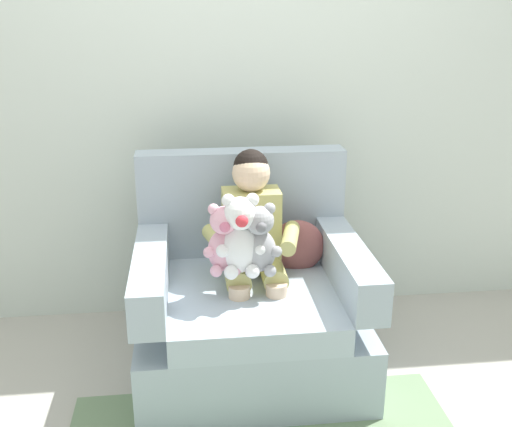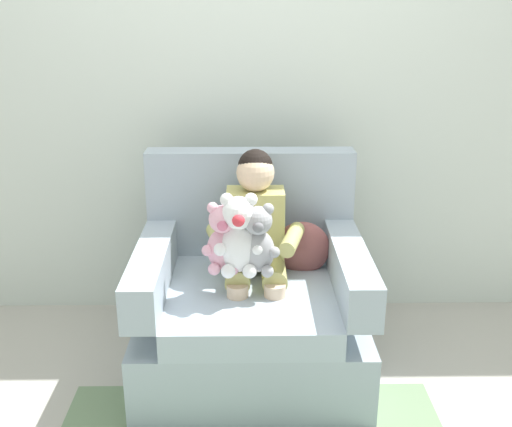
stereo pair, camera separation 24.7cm
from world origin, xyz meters
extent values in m
plane|color=#ADA89E|center=(0.00, 0.00, 0.00)|extent=(8.00, 8.00, 0.00)
cube|color=silver|center=(0.00, 0.68, 1.30)|extent=(6.00, 0.10, 2.60)
cube|color=#9EADBC|center=(0.00, 0.00, 0.16)|extent=(1.00, 0.90, 0.32)
cube|color=#A6B6C6|center=(0.00, -0.07, 0.38)|extent=(0.72, 0.76, 0.12)
cube|color=#9EADBC|center=(0.00, 0.38, 0.70)|extent=(1.00, 0.14, 0.52)
cube|color=#9EADBC|center=(-0.43, -0.07, 0.53)|extent=(0.14, 0.76, 0.19)
cube|color=#9EADBC|center=(0.43, -0.07, 0.53)|extent=(0.14, 0.76, 0.19)
cube|color=tan|center=(0.02, 0.14, 0.66)|extent=(0.26, 0.16, 0.34)
sphere|color=beige|center=(0.02, 0.14, 0.91)|extent=(0.17, 0.17, 0.17)
sphere|color=black|center=(0.02, 0.15, 0.94)|extent=(0.16, 0.16, 0.16)
cylinder|color=tan|center=(-0.06, 0.01, 0.49)|extent=(0.11, 0.26, 0.11)
cylinder|color=beige|center=(-0.06, -0.12, 0.34)|extent=(0.09, 0.09, 0.30)
cylinder|color=tan|center=(0.10, 0.01, 0.49)|extent=(0.11, 0.26, 0.11)
cylinder|color=beige|center=(0.10, -0.12, 0.34)|extent=(0.09, 0.09, 0.30)
cylinder|color=tan|center=(-0.14, 0.02, 0.64)|extent=(0.13, 0.27, 0.07)
cylinder|color=tan|center=(0.18, 0.02, 0.64)|extent=(0.13, 0.27, 0.07)
ellipsoid|color=#EAA8BC|center=(-0.12, -0.08, 0.64)|extent=(0.14, 0.12, 0.18)
sphere|color=#EAA8BC|center=(-0.12, -0.09, 0.78)|extent=(0.12, 0.12, 0.12)
sphere|color=#CC6684|center=(-0.12, -0.15, 0.77)|extent=(0.05, 0.05, 0.05)
sphere|color=#EAA8BC|center=(-0.16, -0.09, 0.83)|extent=(0.05, 0.05, 0.05)
sphere|color=#EAA8BC|center=(-0.18, -0.12, 0.65)|extent=(0.05, 0.05, 0.05)
sphere|color=#EAA8BC|center=(-0.16, -0.14, 0.57)|extent=(0.05, 0.05, 0.05)
sphere|color=#EAA8BC|center=(-0.08, -0.09, 0.83)|extent=(0.05, 0.05, 0.05)
sphere|color=#EAA8BC|center=(-0.05, -0.12, 0.65)|extent=(0.05, 0.05, 0.05)
sphere|color=#EAA8BC|center=(-0.08, -0.14, 0.57)|extent=(0.05, 0.05, 0.05)
ellipsoid|color=white|center=(-0.05, -0.10, 0.65)|extent=(0.16, 0.14, 0.21)
sphere|color=white|center=(-0.05, -0.12, 0.82)|extent=(0.14, 0.14, 0.14)
sphere|color=#DB333D|center=(-0.05, -0.18, 0.81)|extent=(0.05, 0.05, 0.05)
sphere|color=white|center=(-0.10, -0.11, 0.87)|extent=(0.05, 0.05, 0.05)
sphere|color=white|center=(-0.13, -0.15, 0.67)|extent=(0.05, 0.05, 0.05)
sphere|color=white|center=(-0.10, -0.17, 0.58)|extent=(0.06, 0.06, 0.06)
sphere|color=white|center=(0.00, -0.11, 0.87)|extent=(0.05, 0.05, 0.05)
sphere|color=white|center=(0.03, -0.15, 0.67)|extent=(0.05, 0.05, 0.05)
sphere|color=white|center=(-0.01, -0.17, 0.58)|extent=(0.06, 0.06, 0.06)
ellipsoid|color=#9E9EA3|center=(0.03, -0.11, 0.64)|extent=(0.14, 0.12, 0.19)
sphere|color=#9E9EA3|center=(0.03, -0.12, 0.78)|extent=(0.12, 0.12, 0.12)
sphere|color=slate|center=(0.03, -0.17, 0.77)|extent=(0.05, 0.05, 0.05)
sphere|color=#9E9EA3|center=(-0.01, -0.11, 0.83)|extent=(0.05, 0.05, 0.05)
sphere|color=#9E9EA3|center=(-0.04, -0.14, 0.65)|extent=(0.05, 0.05, 0.05)
sphere|color=#9E9EA3|center=(-0.01, -0.16, 0.57)|extent=(0.05, 0.05, 0.05)
sphere|color=#9E9EA3|center=(0.07, -0.11, 0.83)|extent=(0.05, 0.05, 0.05)
sphere|color=#9E9EA3|center=(0.10, -0.14, 0.65)|extent=(0.05, 0.05, 0.05)
sphere|color=#9E9EA3|center=(0.07, -0.16, 0.57)|extent=(0.05, 0.05, 0.05)
ellipsoid|color=#8C4C4C|center=(0.24, 0.17, 0.54)|extent=(0.27, 0.14, 0.26)
camera|label=1|loc=(-0.26, -2.44, 1.64)|focal=42.56mm
camera|label=2|loc=(-0.01, -2.46, 1.64)|focal=42.56mm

